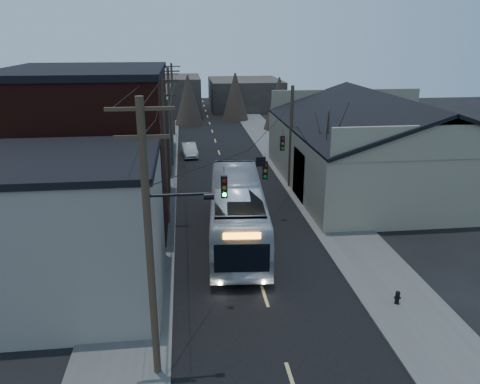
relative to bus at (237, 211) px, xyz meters
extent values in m
cube|color=black|center=(0.57, 14.92, -1.87)|extent=(9.00, 110.00, 0.02)
cube|color=#474744|center=(-5.93, 14.92, -1.82)|extent=(4.00, 110.00, 0.12)
cube|color=#474744|center=(7.07, 14.92, -1.82)|extent=(4.00, 110.00, 0.12)
cube|color=gray|center=(-8.43, -6.08, 1.62)|extent=(8.00, 8.00, 7.00)
cube|color=black|center=(-9.43, 4.92, 3.12)|extent=(10.00, 12.00, 10.00)
cube|color=#2D2724|center=(-8.93, 20.92, 1.62)|extent=(9.00, 14.00, 7.00)
cube|color=gray|center=(13.57, 9.92, 0.62)|extent=(16.00, 20.00, 5.00)
cube|color=black|center=(9.57, 9.92, 4.42)|extent=(8.16, 20.60, 2.86)
cube|color=black|center=(17.57, 9.92, 4.42)|extent=(8.16, 20.60, 2.86)
cube|color=#2D2724|center=(-5.43, 49.92, 1.12)|extent=(10.00, 12.00, 6.00)
cube|color=#2D2724|center=(7.57, 54.92, 0.62)|extent=(12.00, 14.00, 5.00)
cone|color=black|center=(7.07, 4.92, 1.72)|extent=(0.40, 0.40, 7.20)
cylinder|color=#382B1E|center=(-4.43, -12.08, 3.37)|extent=(0.28, 0.28, 10.50)
cube|color=#382B1E|center=(-4.43, -12.08, 8.22)|extent=(2.20, 0.12, 0.12)
cylinder|color=#382B1E|center=(-4.43, 2.92, 3.12)|extent=(0.28, 0.28, 10.00)
cube|color=#382B1E|center=(-4.43, 2.92, 7.72)|extent=(2.20, 0.12, 0.12)
cylinder|color=#382B1E|center=(-4.43, 17.92, 2.87)|extent=(0.28, 0.28, 9.50)
cube|color=#382B1E|center=(-4.43, 17.92, 7.22)|extent=(2.20, 0.12, 0.12)
cylinder|color=#382B1E|center=(-4.43, 32.92, 2.62)|extent=(0.28, 0.28, 9.00)
cube|color=#382B1E|center=(-4.43, 32.92, 6.72)|extent=(2.20, 0.12, 0.12)
cylinder|color=#382B1E|center=(5.57, 9.92, 2.37)|extent=(0.28, 0.28, 8.50)
cube|color=black|center=(-1.43, -7.58, 4.07)|extent=(0.28, 0.20, 1.00)
cube|color=black|center=(1.17, -3.08, 3.47)|extent=(0.28, 0.20, 1.00)
cube|color=black|center=(3.37, 2.92, 3.57)|extent=(0.28, 0.20, 1.00)
imported|color=#B7BEC4|center=(0.00, 0.00, 0.00)|extent=(4.21, 13.74, 3.77)
imported|color=#A3A6AA|center=(-2.68, 21.71, -1.19)|extent=(1.87, 4.31, 1.38)
cylinder|color=black|center=(6.70, -8.64, -1.50)|extent=(0.21, 0.21, 0.53)
sphere|color=black|center=(6.70, -8.64, -1.21)|extent=(0.23, 0.23, 0.23)
cylinder|color=black|center=(6.70, -8.64, -1.46)|extent=(0.33, 0.18, 0.11)
camera|label=1|loc=(-3.05, -27.09, 10.43)|focal=35.00mm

